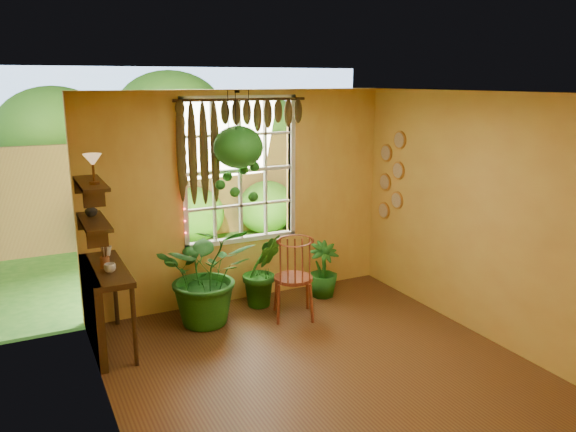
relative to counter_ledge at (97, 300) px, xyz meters
The scene contains 23 objects.
floor 2.55m from the counter_ledge, 39.96° to the right, with size 4.50×4.50×0.00m, color brown.
ceiling 3.29m from the counter_ledge, 39.96° to the right, with size 4.50×4.50×0.00m, color white.
wall_back 2.17m from the counter_ledge, 18.80° to the left, with size 4.00×4.00×0.00m, color #E7BD4F.
wall_left 1.79m from the counter_ledge, 93.24° to the right, with size 4.50×4.50×0.00m, color #E7BD4F.
wall_right 4.30m from the counter_ledge, 22.26° to the right, with size 4.50×4.50×0.00m, color #E7BD4F.
window 2.33m from the counter_ledge, 19.65° to the left, with size 1.52×0.10×1.86m.
valance_vine 2.57m from the counter_ledge, 17.07° to the left, with size 1.70×0.12×1.10m.
string_lights 1.76m from the counter_ledge, 27.17° to the left, with size 0.03×0.03×1.54m, color #FF2633, non-canonical shape.
wall_plates 4.02m from the counter_ledge, ahead, with size 0.04×0.32×1.10m, color beige, non-canonical shape.
counter_ledge is the anchor object (origin of this frame).
shelf_lower 0.85m from the counter_ledge, ahead, with size 0.25×0.90×0.04m, color #3E2811.
shelf_upper 1.25m from the counter_ledge, ahead, with size 0.25×0.90×0.04m, color #3E2811.
backyard 5.74m from the counter_ledge, 67.84° to the left, with size 14.00×10.00×12.00m.
windsor_chair 2.24m from the counter_ledge, ahead, with size 0.61×0.62×1.26m.
potted_plant_left 1.26m from the counter_ledge, ahead, with size 1.11×0.96×1.23m, color #165318.
potted_plant_mid 2.07m from the counter_ledge, ahead, with size 0.52×0.42×0.94m, color #165318.
potted_plant_right 2.91m from the counter_ledge, ahead, with size 0.41×0.41×0.73m, color #165318.
hanging_basket 2.30m from the counter_ledge, 12.24° to the left, with size 0.59×0.59×1.33m.
cup_a 0.46m from the counter_ledge, 55.29° to the right, with size 0.12×0.12×0.09m, color silver.
cup_b 0.60m from the counter_ledge, 64.97° to the left, with size 0.12×0.12×0.11m, color beige.
brush_jar 0.50m from the counter_ledge, ahead, with size 0.09×0.09×0.35m.
shelf_vase 0.96m from the counter_ledge, 79.09° to the left, with size 0.13×0.13×0.13m, color #B2AD99.
tiffany_lamp 1.50m from the counter_ledge, 73.70° to the right, with size 0.18×0.18×0.30m.
Camera 1 is at (-2.56, -4.26, 2.82)m, focal length 35.00 mm.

